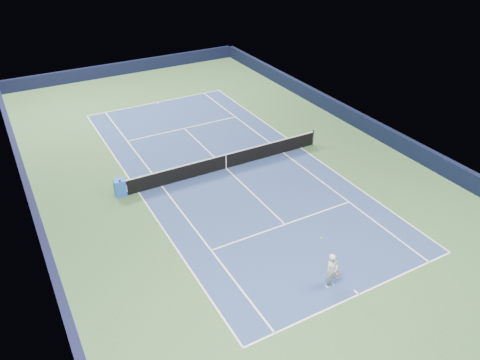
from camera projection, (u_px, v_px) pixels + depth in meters
ground at (226, 168)px, 28.17m from camera, size 40.00×40.00×0.00m
wall_far at (126, 68)px, 42.66m from camera, size 22.00×0.35×1.10m
wall_right at (365, 123)px, 32.35m from camera, size 0.35×40.00×1.10m
wall_left at (35, 211)px, 23.42m from camera, size 0.35×40.00×1.10m
court_surface at (226, 168)px, 28.17m from camera, size 10.97×23.77×0.01m
baseline_far at (157, 102)px, 37.03m from camera, size 10.97×0.08×0.00m
baseline_near at (359, 295)px, 19.31m from camera, size 10.97×0.08×0.00m
sideline_doubles_right at (301, 148)px, 30.43m from camera, size 0.08×23.77×0.00m
sideline_doubles_left at (138, 192)px, 25.91m from camera, size 0.08×23.77×0.00m
sideline_singles_right at (283, 153)px, 29.87m from camera, size 0.08×23.77×0.00m
sideline_singles_left at (162, 186)px, 26.47m from camera, size 0.08×23.77×0.00m
service_line_far at (184, 128)px, 32.94m from camera, size 8.23×0.08×0.00m
service_line_near at (285, 224)px, 23.40m from camera, size 8.23×0.08×0.00m
center_service_line at (226, 168)px, 28.17m from camera, size 0.08×12.80×0.00m
center_mark_far at (158, 103)px, 36.91m from camera, size 0.08×0.30×0.00m
center_mark_near at (356, 292)px, 19.42m from camera, size 0.08×0.30×0.00m
tennis_net at (226, 161)px, 27.91m from camera, size 12.90×0.10×1.07m
sponsor_cube at (120, 188)px, 25.43m from camera, size 0.64×0.59×0.98m
tennis_player at (332, 271)px, 19.33m from camera, size 0.78×1.24×1.88m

